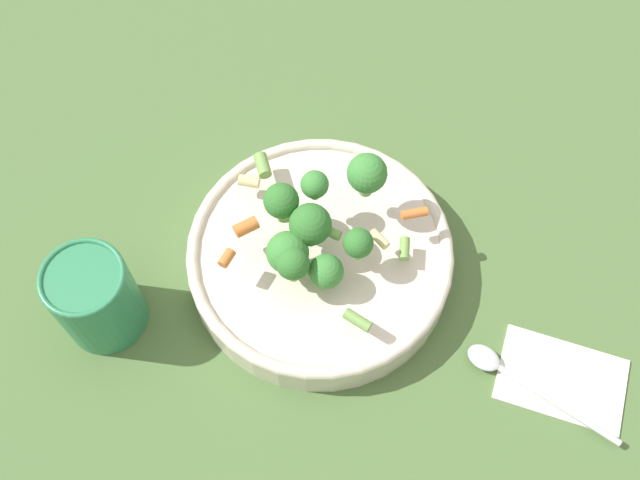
# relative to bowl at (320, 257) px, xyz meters

# --- Properties ---
(ground_plane) EXTENTS (3.00, 3.00, 0.00)m
(ground_plane) POSITION_rel_bowl_xyz_m (0.00, 0.00, -0.03)
(ground_plane) COLOR #4C6B38
(bowl) EXTENTS (0.29, 0.29, 0.05)m
(bowl) POSITION_rel_bowl_xyz_m (0.00, 0.00, 0.00)
(bowl) COLOR beige
(bowl) RESTS_ON ground_plane
(pasta_salad) EXTENTS (0.20, 0.21, 0.09)m
(pasta_salad) POSITION_rel_bowl_xyz_m (-0.00, -0.01, 0.07)
(pasta_salad) COLOR #8CB766
(pasta_salad) RESTS_ON bowl
(cup) EXTENTS (0.09, 0.09, 0.11)m
(cup) POSITION_rel_bowl_xyz_m (0.08, -0.22, 0.03)
(cup) COLOR #2D7F51
(cup) RESTS_ON ground_plane
(napkin) EXTENTS (0.11, 0.15, 0.01)m
(napkin) POSITION_rel_bowl_xyz_m (0.11, 0.27, -0.02)
(napkin) COLOR white
(napkin) RESTS_ON ground_plane
(spoon) EXTENTS (0.10, 0.16, 0.01)m
(spoon) POSITION_rel_bowl_xyz_m (0.11, 0.21, -0.02)
(spoon) COLOR silver
(spoon) RESTS_ON napkin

